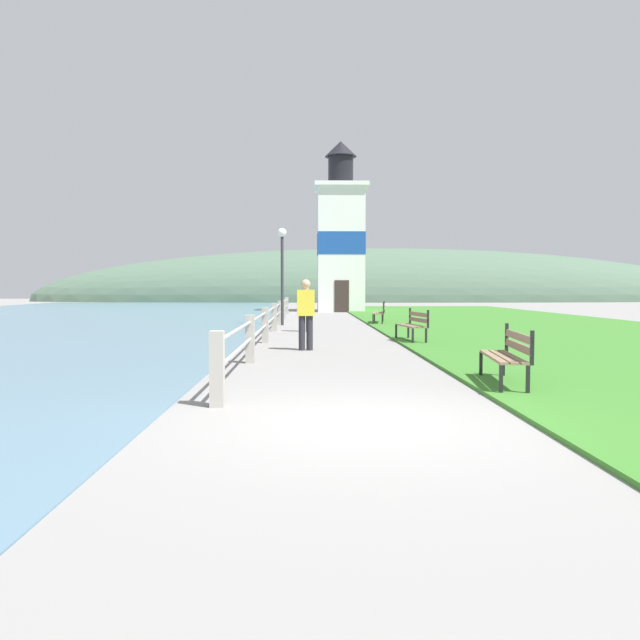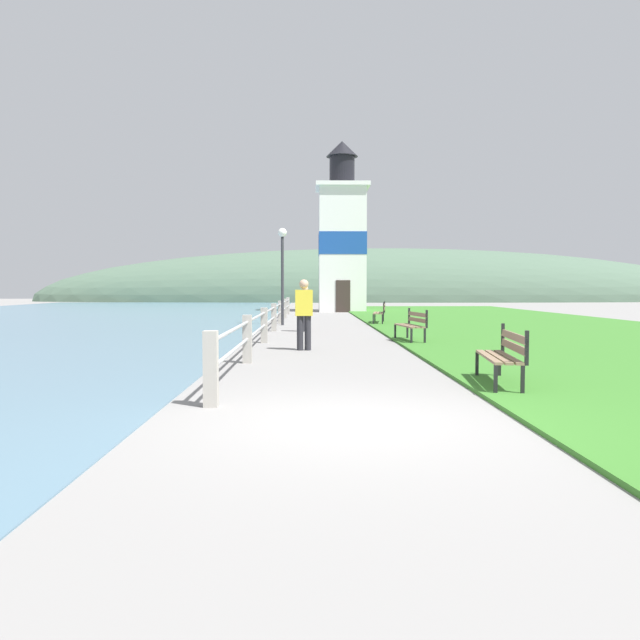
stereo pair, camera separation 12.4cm
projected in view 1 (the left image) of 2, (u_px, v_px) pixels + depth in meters
ground_plane at (362, 423)px, 7.08m from camera, size 160.00×160.00×0.00m
grass_verge at (526, 326)px, 24.25m from camera, size 12.00×51.07×0.06m
seawall_railing at (274, 315)px, 21.96m from camera, size 0.18×28.12×0.98m
park_bench_near at (508, 352)px, 9.60m from camera, size 0.68×1.84×0.94m
park_bench_midway at (414, 323)px, 17.48m from camera, size 0.68×1.75×0.94m
park_bench_far at (380, 311)px, 26.27m from camera, size 0.74×2.02×0.94m
lighthouse at (341, 239)px, 40.10m from camera, size 3.38×3.38×10.89m
person_strolling at (306, 307)px, 21.74m from camera, size 0.42×0.28×1.59m
person_by_railing at (306, 312)px, 15.25m from camera, size 0.43×0.25×1.74m
lamp_post at (282, 258)px, 25.40m from camera, size 0.36×0.36×3.96m
distant_hillside at (382, 301)px, 71.20m from camera, size 80.00×16.00×12.00m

